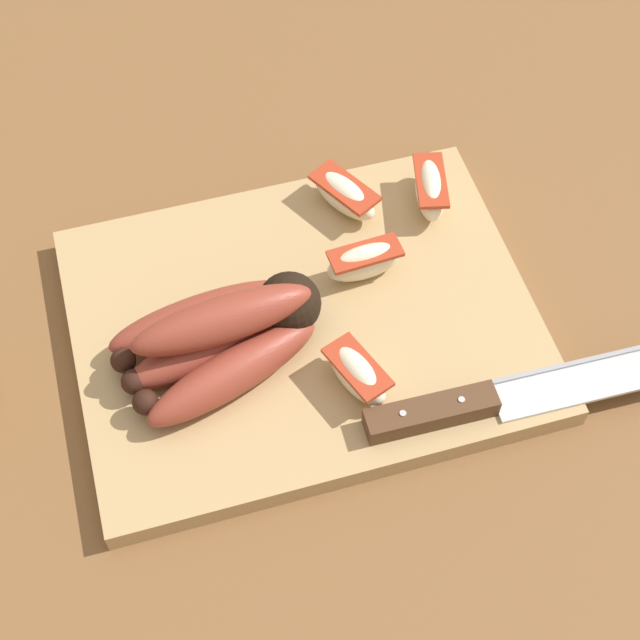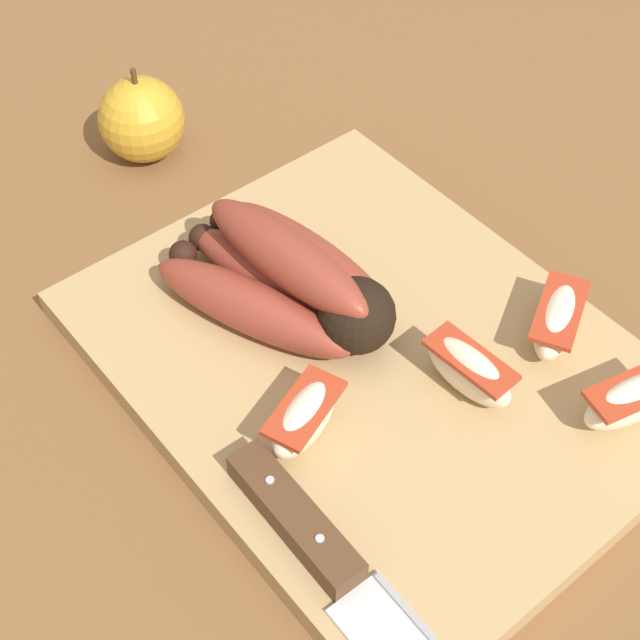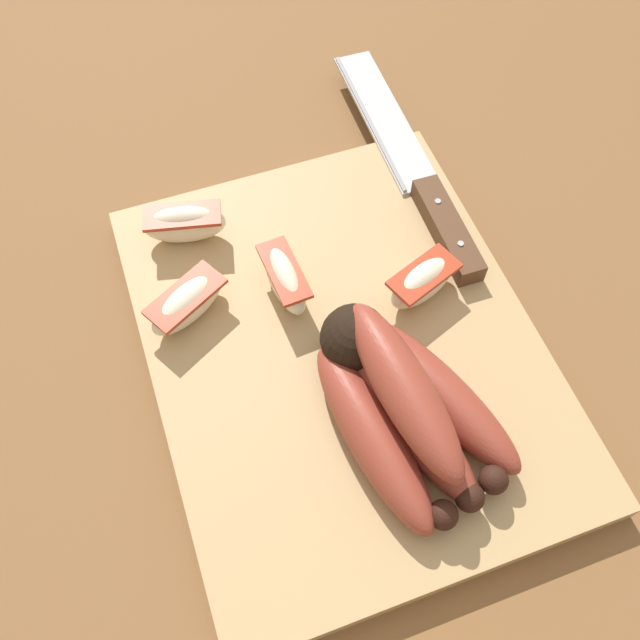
{
  "view_description": "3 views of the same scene",
  "coord_description": "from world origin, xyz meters",
  "px_view_note": "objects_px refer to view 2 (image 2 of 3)",
  "views": [
    {
      "loc": [
        0.12,
        0.44,
        0.65
      ],
      "look_at": [
        0.0,
        0.04,
        0.04
      ],
      "focal_mm": 53.9,
      "sensor_mm": 36.0,
      "label": 1
    },
    {
      "loc": [
        -0.26,
        0.28,
        0.49
      ],
      "look_at": [
        0.03,
        0.05,
        0.06
      ],
      "focal_mm": 52.2,
      "sensor_mm": 36.0,
      "label": 2
    },
    {
      "loc": [
        0.23,
        -0.08,
        0.47
      ],
      "look_at": [
        -0.01,
        0.01,
        0.03
      ],
      "focal_mm": 38.75,
      "sensor_mm": 36.0,
      "label": 3
    }
  ],
  "objects_px": {
    "apple_wedge_far": "(305,417)",
    "whole_apple": "(142,119)",
    "chefs_knife": "(351,584)",
    "apple_wedge_middle": "(557,319)",
    "apple_wedge_extra": "(632,400)",
    "apple_wedge_near": "(469,370)",
    "banana_bunch": "(289,280)"
  },
  "relations": [
    {
      "from": "apple_wedge_far",
      "to": "apple_wedge_near",
      "type": "bearing_deg",
      "value": -110.56
    },
    {
      "from": "chefs_knife",
      "to": "whole_apple",
      "type": "height_order",
      "value": "whole_apple"
    },
    {
      "from": "chefs_knife",
      "to": "apple_wedge_extra",
      "type": "bearing_deg",
      "value": -95.96
    },
    {
      "from": "chefs_knife",
      "to": "apple_wedge_extra",
      "type": "height_order",
      "value": "apple_wedge_extra"
    },
    {
      "from": "apple_wedge_far",
      "to": "whole_apple",
      "type": "distance_m",
      "value": 0.32
    },
    {
      "from": "apple_wedge_near",
      "to": "whole_apple",
      "type": "distance_m",
      "value": 0.34
    },
    {
      "from": "banana_bunch",
      "to": "whole_apple",
      "type": "xyz_separation_m",
      "value": [
        0.22,
        -0.02,
        -0.01
      ]
    },
    {
      "from": "chefs_knife",
      "to": "apple_wedge_middle",
      "type": "height_order",
      "value": "apple_wedge_middle"
    },
    {
      "from": "chefs_knife",
      "to": "apple_wedge_near",
      "type": "relative_size",
      "value": 4.28
    },
    {
      "from": "banana_bunch",
      "to": "whole_apple",
      "type": "bearing_deg",
      "value": -5.89
    },
    {
      "from": "banana_bunch",
      "to": "apple_wedge_far",
      "type": "height_order",
      "value": "banana_bunch"
    },
    {
      "from": "apple_wedge_extra",
      "to": "whole_apple",
      "type": "height_order",
      "value": "whole_apple"
    },
    {
      "from": "banana_bunch",
      "to": "apple_wedge_near",
      "type": "relative_size",
      "value": 2.57
    },
    {
      "from": "apple_wedge_far",
      "to": "chefs_knife",
      "type": "bearing_deg",
      "value": 155.05
    },
    {
      "from": "banana_bunch",
      "to": "apple_wedge_extra",
      "type": "bearing_deg",
      "value": -153.24
    },
    {
      "from": "apple_wedge_near",
      "to": "whole_apple",
      "type": "height_order",
      "value": "whole_apple"
    },
    {
      "from": "apple_wedge_middle",
      "to": "apple_wedge_far",
      "type": "relative_size",
      "value": 1.08
    },
    {
      "from": "whole_apple",
      "to": "apple_wedge_middle",
      "type": "bearing_deg",
      "value": -164.85
    },
    {
      "from": "banana_bunch",
      "to": "apple_wedge_extra",
      "type": "height_order",
      "value": "banana_bunch"
    },
    {
      "from": "apple_wedge_middle",
      "to": "chefs_knife",
      "type": "bearing_deg",
      "value": 103.11
    },
    {
      "from": "banana_bunch",
      "to": "whole_apple",
      "type": "height_order",
      "value": "banana_bunch"
    },
    {
      "from": "apple_wedge_extra",
      "to": "chefs_knife",
      "type": "bearing_deg",
      "value": 84.04
    },
    {
      "from": "chefs_knife",
      "to": "apple_wedge_middle",
      "type": "bearing_deg",
      "value": -76.89
    },
    {
      "from": "apple_wedge_near",
      "to": "apple_wedge_far",
      "type": "xyz_separation_m",
      "value": [
        0.04,
        0.1,
        -0.0
      ]
    },
    {
      "from": "apple_wedge_near",
      "to": "apple_wedge_extra",
      "type": "xyz_separation_m",
      "value": [
        -0.08,
        -0.06,
        0.0
      ]
    },
    {
      "from": "apple_wedge_near",
      "to": "chefs_knife",
      "type": "bearing_deg",
      "value": 111.56
    },
    {
      "from": "banana_bunch",
      "to": "apple_wedge_middle",
      "type": "xyz_separation_m",
      "value": [
        -0.13,
        -0.12,
        -0.01
      ]
    },
    {
      "from": "apple_wedge_middle",
      "to": "apple_wedge_far",
      "type": "xyz_separation_m",
      "value": [
        0.04,
        0.17,
        0.0
      ]
    },
    {
      "from": "apple_wedge_near",
      "to": "apple_wedge_middle",
      "type": "relative_size",
      "value": 0.92
    },
    {
      "from": "apple_wedge_middle",
      "to": "apple_wedge_extra",
      "type": "distance_m",
      "value": 0.07
    },
    {
      "from": "apple_wedge_extra",
      "to": "apple_wedge_near",
      "type": "bearing_deg",
      "value": 37.63
    },
    {
      "from": "chefs_knife",
      "to": "whole_apple",
      "type": "distance_m",
      "value": 0.42
    }
  ]
}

